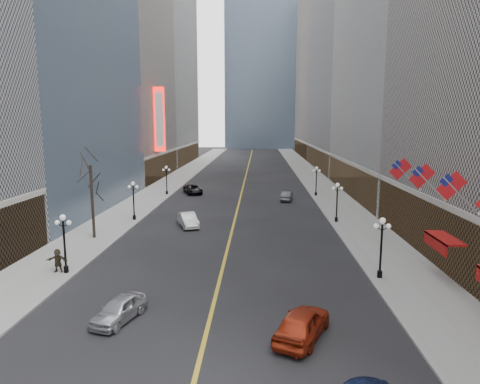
# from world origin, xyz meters

# --- Properties ---
(sidewalk_east) EXTENTS (6.00, 230.00, 0.15)m
(sidewalk_east) POSITION_xyz_m (14.00, 70.00, 0.07)
(sidewalk_east) COLOR gray
(sidewalk_east) RESTS_ON ground
(sidewalk_west) EXTENTS (6.00, 230.00, 0.15)m
(sidewalk_west) POSITION_xyz_m (-14.00, 70.00, 0.07)
(sidewalk_west) COLOR gray
(sidewalk_west) RESTS_ON ground
(lane_line) EXTENTS (0.25, 200.00, 0.02)m
(lane_line) POSITION_xyz_m (0.00, 80.00, 0.01)
(lane_line) COLOR gold
(lane_line) RESTS_ON ground
(bldg_east_c) EXTENTS (26.60, 40.60, 48.80)m
(bldg_east_c) POSITION_xyz_m (29.88, 106.00, 24.18)
(bldg_east_c) COLOR #97979A
(bldg_east_c) RESTS_ON ground
(bldg_east_d) EXTENTS (26.60, 46.60, 62.80)m
(bldg_east_d) POSITION_xyz_m (29.90, 149.00, 31.17)
(bldg_east_d) COLOR #A19385
(bldg_east_d) RESTS_ON ground
(bldg_west_c) EXTENTS (26.60, 30.60, 50.80)m
(bldg_west_c) POSITION_xyz_m (-29.88, 87.00, 25.19)
(bldg_west_c) COLOR #A19385
(bldg_west_c) RESTS_ON ground
(bldg_west_d) EXTENTS (26.60, 38.60, 72.80)m
(bldg_west_d) POSITION_xyz_m (-29.92, 121.00, 36.17)
(bldg_west_d) COLOR beige
(bldg_west_d) RESTS_ON ground
(streetlamp_east_1) EXTENTS (1.26, 0.44, 4.52)m
(streetlamp_east_1) POSITION_xyz_m (11.80, 30.00, 2.90)
(streetlamp_east_1) COLOR black
(streetlamp_east_1) RESTS_ON sidewalk_east
(streetlamp_east_2) EXTENTS (1.26, 0.44, 4.52)m
(streetlamp_east_2) POSITION_xyz_m (11.80, 48.00, 2.90)
(streetlamp_east_2) COLOR black
(streetlamp_east_2) RESTS_ON sidewalk_east
(streetlamp_east_3) EXTENTS (1.26, 0.44, 4.52)m
(streetlamp_east_3) POSITION_xyz_m (11.80, 66.00, 2.90)
(streetlamp_east_3) COLOR black
(streetlamp_east_3) RESTS_ON sidewalk_east
(streetlamp_west_1) EXTENTS (1.26, 0.44, 4.52)m
(streetlamp_west_1) POSITION_xyz_m (-11.80, 30.00, 2.90)
(streetlamp_west_1) COLOR black
(streetlamp_west_1) RESTS_ON sidewalk_west
(streetlamp_west_2) EXTENTS (1.26, 0.44, 4.52)m
(streetlamp_west_2) POSITION_xyz_m (-11.80, 48.00, 2.90)
(streetlamp_west_2) COLOR black
(streetlamp_west_2) RESTS_ON sidewalk_west
(streetlamp_west_3) EXTENTS (1.26, 0.44, 4.52)m
(streetlamp_west_3) POSITION_xyz_m (-11.80, 66.00, 2.90)
(streetlamp_west_3) COLOR black
(streetlamp_west_3) RESTS_ON sidewalk_west
(flag_3) EXTENTS (2.87, 0.12, 2.87)m
(flag_3) POSITION_xyz_m (15.31, 27.00, 7.29)
(flag_3) COLOR #B2B2B7
(flag_3) RESTS_ON ground
(flag_4) EXTENTS (2.87, 0.12, 2.87)m
(flag_4) POSITION_xyz_m (15.31, 32.00, 7.29)
(flag_4) COLOR #B2B2B7
(flag_4) RESTS_ON ground
(flag_5) EXTENTS (2.87, 0.12, 2.87)m
(flag_5) POSITION_xyz_m (15.31, 37.00, 7.29)
(flag_5) COLOR #B2B2B7
(flag_5) RESTS_ON ground
(awning_c) EXTENTS (1.40, 4.00, 0.93)m
(awning_c) POSITION_xyz_m (16.11, 30.00, 3.08)
(awning_c) COLOR maroon
(awning_c) RESTS_ON ground
(theatre_marquee) EXTENTS (2.00, 0.55, 12.00)m
(theatre_marquee) POSITION_xyz_m (-15.88, 80.00, 12.00)
(theatre_marquee) COLOR red
(theatre_marquee) RESTS_ON ground
(tree_west_far) EXTENTS (3.60, 3.60, 7.92)m
(tree_west_far) POSITION_xyz_m (-13.50, 40.00, 6.24)
(tree_west_far) COLOR #2D231C
(tree_west_far) RESTS_ON sidewalk_west
(car_nb_near) EXTENTS (2.80, 4.43, 1.41)m
(car_nb_near) POSITION_xyz_m (-5.25, 22.57, 0.70)
(car_nb_near) COLOR #BABDC2
(car_nb_near) RESTS_ON ground
(car_nb_mid) EXTENTS (3.19, 4.92, 1.53)m
(car_nb_mid) POSITION_xyz_m (-4.99, 45.45, 0.77)
(car_nb_mid) COLOR silver
(car_nb_mid) RESTS_ON ground
(car_nb_far) EXTENTS (4.12, 5.79, 1.47)m
(car_nb_far) POSITION_xyz_m (-7.83, 67.50, 0.73)
(car_nb_far) COLOR black
(car_nb_far) RESTS_ON ground
(car_sb_mid) EXTENTS (3.82, 5.35, 1.69)m
(car_sb_mid) POSITION_xyz_m (5.21, 20.96, 0.85)
(car_sb_mid) COLOR maroon
(car_sb_mid) RESTS_ON ground
(car_sb_far) EXTENTS (2.16, 4.40, 1.39)m
(car_sb_far) POSITION_xyz_m (6.98, 62.05, 0.69)
(car_sb_far) COLOR #4A4F52
(car_sb_far) RESTS_ON ground
(ped_west_far) EXTENTS (1.70, 0.51, 1.83)m
(ped_west_far) POSITION_xyz_m (-12.45, 30.08, 1.06)
(ped_west_far) COLOR #30271B
(ped_west_far) RESTS_ON sidewalk_west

